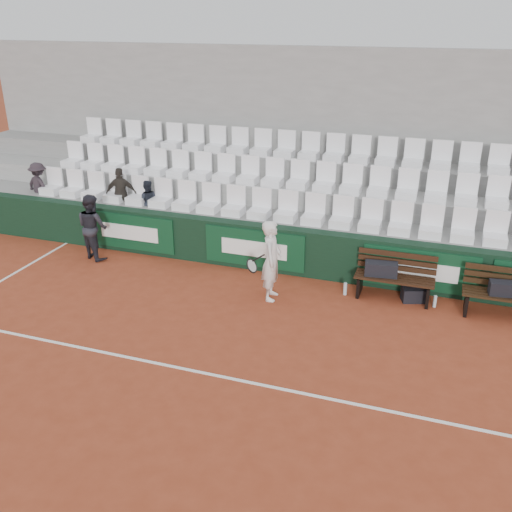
% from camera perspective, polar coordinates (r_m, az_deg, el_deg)
% --- Properties ---
extents(ground, '(80.00, 80.00, 0.00)m').
position_cam_1_polar(ground, '(9.13, -6.99, -11.20)').
color(ground, '#953B21').
rests_on(ground, ground).
extents(court_baseline, '(18.00, 0.06, 0.01)m').
position_cam_1_polar(court_baseline, '(9.13, -6.99, -11.18)').
color(court_baseline, white).
rests_on(court_baseline, ground).
extents(back_barrier, '(18.00, 0.34, 1.00)m').
position_cam_1_polar(back_barrier, '(12.14, 1.27, 0.80)').
color(back_barrier, black).
rests_on(back_barrier, ground).
extents(grandstand_tier_front, '(18.00, 0.95, 1.00)m').
position_cam_1_polar(grandstand_tier_front, '(12.72, 1.85, 1.87)').
color(grandstand_tier_front, gray).
rests_on(grandstand_tier_front, ground).
extents(grandstand_tier_mid, '(18.00, 0.95, 1.45)m').
position_cam_1_polar(grandstand_tier_mid, '(13.50, 3.06, 4.15)').
color(grandstand_tier_mid, '#999996').
rests_on(grandstand_tier_mid, ground).
extents(grandstand_tier_back, '(18.00, 0.95, 1.90)m').
position_cam_1_polar(grandstand_tier_back, '(14.30, 4.14, 6.17)').
color(grandstand_tier_back, gray).
rests_on(grandstand_tier_back, ground).
extents(grandstand_rear_wall, '(18.00, 0.30, 4.40)m').
position_cam_1_polar(grandstand_rear_wall, '(14.58, 4.94, 11.55)').
color(grandstand_rear_wall, gray).
rests_on(grandstand_rear_wall, ground).
extents(seat_row_front, '(11.90, 0.44, 0.63)m').
position_cam_1_polar(seat_row_front, '(12.29, 1.66, 5.12)').
color(seat_row_front, white).
rests_on(seat_row_front, grandstand_tier_front).
extents(seat_row_mid, '(11.90, 0.44, 0.63)m').
position_cam_1_polar(seat_row_mid, '(13.03, 2.94, 8.23)').
color(seat_row_mid, white).
rests_on(seat_row_mid, grandstand_tier_mid).
extents(seat_row_back, '(11.90, 0.44, 0.63)m').
position_cam_1_polar(seat_row_back, '(13.82, 4.10, 10.99)').
color(seat_row_back, white).
rests_on(seat_row_back, grandstand_tier_back).
extents(bench_left, '(1.50, 0.56, 0.45)m').
position_cam_1_polar(bench_left, '(11.34, 13.58, -3.13)').
color(bench_left, '#321B0F').
rests_on(bench_left, ground).
extents(bench_right, '(1.50, 0.56, 0.45)m').
position_cam_1_polar(bench_right, '(11.31, 23.57, -4.61)').
color(bench_right, black).
rests_on(bench_right, ground).
extents(sports_bag_left, '(0.65, 0.34, 0.27)m').
position_cam_1_polar(sports_bag_left, '(11.22, 12.40, -1.28)').
color(sports_bag_left, black).
rests_on(sports_bag_left, bench_left).
extents(sports_bag_right, '(0.56, 0.31, 0.25)m').
position_cam_1_polar(sports_bag_right, '(11.15, 23.63, -3.00)').
color(sports_bag_right, black).
rests_on(sports_bag_right, bench_right).
extents(sports_bag_ground, '(0.51, 0.41, 0.27)m').
position_cam_1_polar(sports_bag_ground, '(11.38, 15.49, -3.73)').
color(sports_bag_ground, black).
rests_on(sports_bag_ground, ground).
extents(water_bottle_near, '(0.07, 0.07, 0.25)m').
position_cam_1_polar(water_bottle_near, '(11.34, 8.91, -3.26)').
color(water_bottle_near, silver).
rests_on(water_bottle_near, ground).
extents(water_bottle_far, '(0.07, 0.07, 0.23)m').
position_cam_1_polar(water_bottle_far, '(11.28, 17.46, -4.35)').
color(water_bottle_far, silver).
rests_on(water_bottle_far, ground).
extents(tennis_player, '(0.72, 0.62, 1.59)m').
position_cam_1_polar(tennis_player, '(10.82, 1.57, -0.45)').
color(tennis_player, white).
rests_on(tennis_player, ground).
extents(ball_kid, '(0.88, 0.80, 1.48)m').
position_cam_1_polar(ball_kid, '(13.18, -16.02, 2.84)').
color(ball_kid, '#212129').
rests_on(ball_kid, ground).
extents(spectator_a, '(0.85, 0.60, 1.19)m').
position_cam_1_polar(spectator_a, '(15.14, -21.07, 8.18)').
color(spectator_a, '#282026').
rests_on(spectator_a, grandstand_tier_front).
extents(spectator_b, '(0.79, 0.53, 1.25)m').
position_cam_1_polar(spectator_b, '(13.78, -13.48, 7.85)').
color(spectator_b, '#2F2B26').
rests_on(spectator_b, grandstand_tier_front).
extents(spectator_c, '(0.60, 0.54, 1.02)m').
position_cam_1_polar(spectator_c, '(13.47, -10.93, 7.20)').
color(spectator_c, black).
rests_on(spectator_c, grandstand_tier_front).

